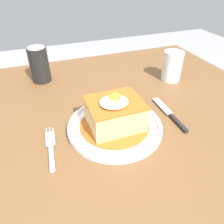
{
  "coord_description": "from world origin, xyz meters",
  "views": [
    {
      "loc": [
        -0.11,
        -0.45,
        1.11
      ],
      "look_at": [
        0.04,
        -0.02,
        0.78
      ],
      "focal_mm": 34.45,
      "sensor_mm": 36.0,
      "label": 1
    }
  ],
  "objects": [
    {
      "name": "dining_table",
      "position": [
        0.0,
        0.0,
        0.63
      ],
      "size": [
        1.16,
        0.95,
        0.74
      ],
      "color": "brown",
      "rests_on": "ground_plane"
    },
    {
      "name": "knife",
      "position": [
        0.21,
        -0.06,
        0.75
      ],
      "size": [
        0.02,
        0.17,
        0.01
      ],
      "color": "#262628",
      "rests_on": "dining_table"
    },
    {
      "name": "fork",
      "position": [
        -0.12,
        -0.07,
        0.75
      ],
      "size": [
        0.03,
        0.14,
        0.01
      ],
      "color": "silver",
      "rests_on": "dining_table"
    },
    {
      "name": "sandwich_meal",
      "position": [
        0.04,
        -0.04,
        0.79
      ],
      "size": [
        0.18,
        0.18,
        0.1
      ],
      "color": "#B75B1E",
      "rests_on": "main_plate"
    },
    {
      "name": "main_plate",
      "position": [
        0.04,
        -0.04,
        0.75
      ],
      "size": [
        0.25,
        0.25,
        0.02
      ],
      "color": "white",
      "rests_on": "dining_table"
    },
    {
      "name": "drinking_glass",
      "position": [
        0.34,
        0.15,
        0.79
      ],
      "size": [
        0.07,
        0.07,
        0.1
      ],
      "color": "#3F2314",
      "rests_on": "dining_table"
    },
    {
      "name": "soda_can",
      "position": [
        -0.11,
        0.31,
        0.81
      ],
      "size": [
        0.07,
        0.07,
        0.12
      ],
      "color": "black",
      "rests_on": "dining_table"
    }
  ]
}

